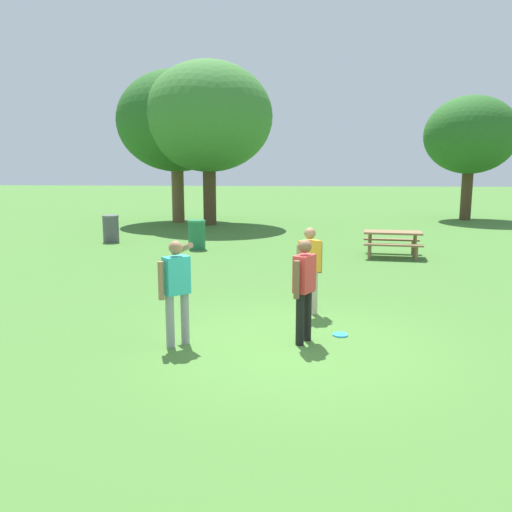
# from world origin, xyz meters

# --- Properties ---
(ground_plane) EXTENTS (120.00, 120.00, 0.00)m
(ground_plane) POSITION_xyz_m (0.00, 0.00, 0.00)
(ground_plane) COLOR #447530
(person_thrower) EXTENTS (0.48, 0.84, 1.64)m
(person_thrower) POSITION_xyz_m (-1.84, -0.14, 0.96)
(person_thrower) COLOR gray
(person_thrower) RESTS_ON ground
(person_catcher) EXTENTS (0.48, 0.43, 1.64)m
(person_catcher) POSITION_xyz_m (0.22, 1.67, 0.94)
(person_catcher) COLOR #B7AD93
(person_catcher) RESTS_ON ground
(person_bystander) EXTENTS (0.37, 0.55, 1.64)m
(person_bystander) POSITION_xyz_m (0.10, 0.13, 0.94)
(person_bystander) COLOR black
(person_bystander) RESTS_ON ground
(frisbee) EXTENTS (0.25, 0.25, 0.03)m
(frisbee) POSITION_xyz_m (0.71, 0.52, 0.01)
(frisbee) COLOR #2D9EDB
(frisbee) RESTS_ON ground
(picnic_table_near) EXTENTS (1.86, 1.62, 0.77)m
(picnic_table_near) POSITION_xyz_m (2.88, 8.18, 0.56)
(picnic_table_near) COLOR olive
(picnic_table_near) RESTS_ON ground
(trash_can_beside_table) EXTENTS (0.59, 0.59, 0.96)m
(trash_can_beside_table) POSITION_xyz_m (-6.69, 10.56, 0.48)
(trash_can_beside_table) COLOR #515156
(trash_can_beside_table) RESTS_ON ground
(trash_can_further_along) EXTENTS (0.59, 0.59, 0.96)m
(trash_can_further_along) POSITION_xyz_m (-3.29, 9.16, 0.48)
(trash_can_further_along) COLOR #237047
(trash_can_further_along) RESTS_ON ground
(tree_tall_left) EXTENTS (5.50, 5.50, 7.09)m
(tree_tall_left) POSITION_xyz_m (-5.70, 17.17, 4.73)
(tree_tall_left) COLOR brown
(tree_tall_left) RESTS_ON ground
(tree_broad_center) EXTENTS (5.74, 5.74, 7.30)m
(tree_broad_center) POSITION_xyz_m (-4.00, 16.17, 4.83)
(tree_broad_center) COLOR #4C3823
(tree_broad_center) RESTS_ON ground
(tree_far_right) EXTENTS (4.46, 4.46, 6.08)m
(tree_far_right) POSITION_xyz_m (8.47, 19.37, 4.15)
(tree_far_right) COLOR #4C3823
(tree_far_right) RESTS_ON ground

